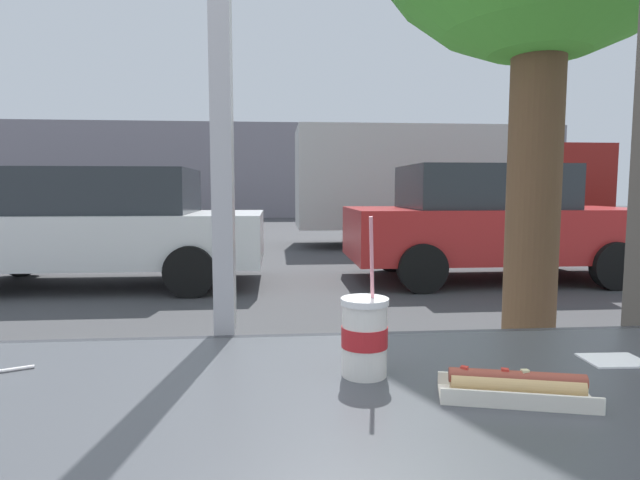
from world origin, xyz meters
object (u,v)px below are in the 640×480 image
object	(u,v)px
parked_car_white	(98,226)
box_truck	(443,181)
hotdog_tray_far	(516,387)
soda_cup_left	(365,335)
parked_car_red	(489,222)

from	to	relation	value
parked_car_white	box_truck	xyz separation A→B (m)	(6.38, 4.76, 0.69)
box_truck	hotdog_tray_far	bearing A→B (deg)	-107.38
hotdog_tray_far	box_truck	distance (m)	11.86
soda_cup_left	parked_car_red	xyz separation A→B (m)	(2.95, 6.41, -0.20)
parked_car_red	hotdog_tray_far	bearing A→B (deg)	-112.48
hotdog_tray_far	box_truck	size ratio (longest dim) A/B	0.04
soda_cup_left	parked_car_red	world-z (taller)	parked_car_red
soda_cup_left	parked_car_red	size ratio (longest dim) A/B	0.07
soda_cup_left	box_truck	world-z (taller)	box_truck
box_truck	soda_cup_left	bearing A→B (deg)	-108.68
hotdog_tray_far	parked_car_red	xyz separation A→B (m)	(2.71, 6.55, -0.14)
soda_cup_left	hotdog_tray_far	world-z (taller)	soda_cup_left
box_truck	parked_car_white	bearing A→B (deg)	-143.29
parked_car_white	soda_cup_left	bearing A→B (deg)	-67.90
hotdog_tray_far	parked_car_red	world-z (taller)	parked_car_red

